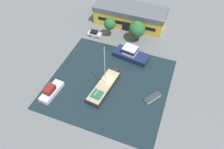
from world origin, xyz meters
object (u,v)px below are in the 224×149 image
(parked_car, at_px, (95,34))
(cabin_boat, at_px, (51,91))
(warehouse_building, at_px, (130,16))
(quay_tree_by_water, at_px, (137,29))
(sailboat_moored, at_px, (104,87))
(quay_tree_near_building, at_px, (110,24))
(small_dinghy, at_px, (153,98))
(motor_cruiser, at_px, (131,54))

(parked_car, height_order, cabin_boat, cabin_boat)
(warehouse_building, distance_m, parked_car, 12.99)
(quay_tree_by_water, xyz_separation_m, cabin_boat, (-12.98, -26.40, -3.20))
(quay_tree_by_water, xyz_separation_m, sailboat_moored, (-1.88, -20.57, -3.36))
(quay_tree_near_building, relative_size, small_dinghy, 1.37)
(sailboat_moored, distance_m, cabin_boat, 12.54)
(quay_tree_near_building, height_order, quay_tree_by_water, quay_tree_by_water)
(quay_tree_near_building, height_order, parked_car, quay_tree_near_building)
(parked_car, bearing_deg, quay_tree_near_building, 108.19)
(quay_tree_near_building, height_order, sailboat_moored, sailboat_moored)
(parked_car, relative_size, motor_cruiser, 0.42)
(parked_car, bearing_deg, cabin_boat, -2.75)
(warehouse_building, height_order, parked_car, warehouse_building)
(quay_tree_near_building, height_order, motor_cruiser, quay_tree_near_building)
(small_dinghy, height_order, cabin_boat, cabin_boat)
(parked_car, xyz_separation_m, cabin_boat, (-0.50, -24.06, 0.04))
(motor_cruiser, height_order, small_dinghy, motor_cruiser)
(sailboat_moored, height_order, motor_cruiser, sailboat_moored)
(sailboat_moored, relative_size, small_dinghy, 2.85)
(cabin_boat, bearing_deg, warehouse_building, 81.19)
(quay_tree_near_building, bearing_deg, sailboat_moored, -72.57)
(parked_car, distance_m, cabin_boat, 24.06)
(parked_car, distance_m, small_dinghy, 28.02)
(small_dinghy, relative_size, cabin_boat, 0.63)
(quay_tree_by_water, relative_size, small_dinghy, 1.46)
(small_dinghy, bearing_deg, quay_tree_near_building, 168.09)
(parked_car, height_order, small_dinghy, parked_car)
(parked_car, relative_size, sailboat_moored, 0.33)
(quay_tree_by_water, bearing_deg, sailboat_moored, -95.21)
(small_dinghy, bearing_deg, warehouse_building, 151.95)
(parked_car, xyz_separation_m, small_dinghy, (22.34, -16.91, -0.54))
(parked_car, distance_m, motor_cruiser, 14.23)
(quay_tree_by_water, bearing_deg, parked_car, -169.38)
(warehouse_building, relative_size, parked_car, 5.37)
(quay_tree_near_building, bearing_deg, warehouse_building, 66.69)
(warehouse_building, distance_m, small_dinghy, 30.60)
(warehouse_building, distance_m, quay_tree_by_water, 8.93)
(sailboat_moored, bearing_deg, quay_tree_near_building, 114.24)
(warehouse_building, bearing_deg, small_dinghy, -61.84)
(small_dinghy, bearing_deg, cabin_boat, -128.71)
(sailboat_moored, bearing_deg, small_dinghy, 13.25)
(warehouse_building, height_order, small_dinghy, warehouse_building)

